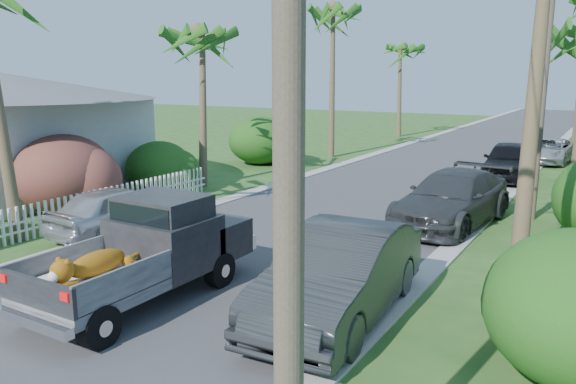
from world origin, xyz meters
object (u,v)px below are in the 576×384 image
Objects in this scene: parked_car_rf at (509,161)px; utility_pole_b at (544,71)px; pickup_truck at (155,248)px; parked_car_rd at (549,151)px; parked_car_ln at (118,210)px; palm_l_c at (333,9)px; parked_car_rn at (340,274)px; palm_l_d at (401,47)px; utility_pole_a at (289,59)px; palm_l_b at (200,31)px; parked_car_rm at (452,199)px.

parked_car_rf is 7.96m from utility_pole_b.
pickup_truck reaches higher than parked_car_rd.
parked_car_ln is 0.45× the size of palm_l_c.
pickup_truck reaches higher than parked_car_ln.
parked_car_rd is at bearing 20.46° from palm_l_c.
utility_pole_b is at bearing 61.84° from pickup_truck.
parked_car_ln is at bearing -123.21° from parked_car_rf.
parked_car_rn is 8.11m from parked_car_ln.
utility_pole_a is (12.10, -36.00, -1.84)m from palm_l_d.
parked_car_ln is at bearing 144.43° from utility_pole_a.
palm_l_b is (-2.50, 6.92, 5.44)m from parked_car_ln.
palm_l_b is at bearing 135.71° from parked_car_rn.
palm_l_b is at bearing -178.62° from parked_car_rm.
palm_l_c is at bearing 137.95° from parked_car_rm.
palm_l_c reaches higher than palm_l_b.
utility_pole_b reaches higher than palm_l_b.
pickup_truck is 0.57× the size of utility_pole_b.
palm_l_d is (-10.10, 30.79, 5.60)m from parked_car_rn.
parked_car_rd is 13.60m from utility_pole_b.
parked_car_rm is 25.73m from palm_l_d.
parked_car_ln is 29.57m from palm_l_d.
utility_pole_a is (1.90, -21.74, 3.78)m from parked_car_rf.
utility_pole_b is at bearing -78.89° from parked_car_rf.
parked_car_rd is at bearing 92.83° from parked_car_rm.
parked_car_rm is at bearing 98.74° from utility_pole_a.
palm_l_d is (-0.50, 12.00, -1.47)m from palm_l_c.
palm_l_d is at bearing 150.61° from parked_car_rd.
parked_car_rn is (3.75, 0.95, -0.16)m from pickup_truck.
parked_car_rd is at bearing -35.80° from palm_l_d.
utility_pole_b is at bearing -79.34° from parked_car_rd.
utility_pole_a reaches higher than parked_car_rf.
palm_l_d is 38.02m from utility_pole_a.
palm_l_c is (-9.60, 10.99, 7.11)m from parked_car_rm.
parked_car_rm reaches higher than parked_car_rd.
palm_l_d is at bearing 89.22° from palm_l_b.
parked_car_rn is 22.78m from parked_car_rd.
palm_l_c is 12.10m from palm_l_d.
parked_car_ln is (-8.00, -14.67, -0.11)m from parked_car_rf.
palm_l_c reaches higher than parked_car_rd.
parked_car_rf is at bearing 77.58° from pickup_truck.
utility_pole_a reaches higher than parked_car_rn.
parked_car_rm is 1.33× the size of parked_car_ln.
utility_pole_a is (5.75, -4.26, 3.59)m from pickup_truck.
pickup_truck is at bearing -107.03° from parked_car_rf.
palm_l_b is at bearing 124.34° from pickup_truck.
parked_car_rf is 22.15m from utility_pole_a.
pickup_truck is 1.14× the size of parked_car_rd.
palm_l_b is at bearing -90.78° from palm_l_d.
utility_pole_b is (2.00, 1.99, 3.80)m from parked_car_rm.
utility_pole_a and utility_pole_b have the same top height.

